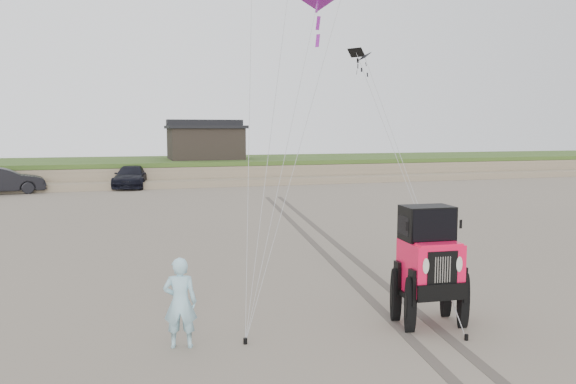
% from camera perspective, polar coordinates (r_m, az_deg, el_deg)
% --- Properties ---
extents(ground, '(160.00, 160.00, 0.00)m').
position_cam_1_polar(ground, '(12.92, 8.39, -12.84)').
color(ground, '#6B6054').
rests_on(ground, ground).
extents(dune_ridge, '(160.00, 14.25, 1.73)m').
position_cam_1_polar(dune_ridge, '(48.90, -10.78, 2.25)').
color(dune_ridge, '#7A6B54').
rests_on(dune_ridge, ground).
extents(cabin, '(6.40, 5.40, 3.35)m').
position_cam_1_polar(cabin, '(48.56, -8.42, 5.12)').
color(cabin, black).
rests_on(cabin, dune_ridge).
extents(truck_b, '(5.51, 2.66, 1.74)m').
position_cam_1_polar(truck_b, '(41.57, -27.05, 1.03)').
color(truck_b, black).
rests_on(truck_b, ground).
extents(truck_c, '(3.12, 5.78, 1.59)m').
position_cam_1_polar(truck_c, '(42.74, -15.62, 1.51)').
color(truck_c, black).
rests_on(truck_c, ground).
extents(jeep, '(2.80, 5.72, 2.07)m').
position_cam_1_polar(jeep, '(12.64, 14.19, -8.49)').
color(jeep, '#FF1041').
rests_on(jeep, ground).
extents(man, '(0.73, 0.56, 1.79)m').
position_cam_1_polar(man, '(11.28, -10.90, -10.97)').
color(man, '#92D3E2').
rests_on(man, ground).
extents(stake_main, '(0.08, 0.08, 0.12)m').
position_cam_1_polar(stake_main, '(11.54, -4.36, -14.86)').
color(stake_main, black).
rests_on(stake_main, ground).
extents(stake_aux, '(0.08, 0.08, 0.12)m').
position_cam_1_polar(stake_aux, '(12.23, 17.67, -13.89)').
color(stake_aux, black).
rests_on(stake_aux, ground).
extents(tire_tracks, '(5.22, 29.74, 0.01)m').
position_cam_1_polar(tire_tracks, '(20.78, 3.90, -5.39)').
color(tire_tracks, '#4C443D').
rests_on(tire_tracks, ground).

